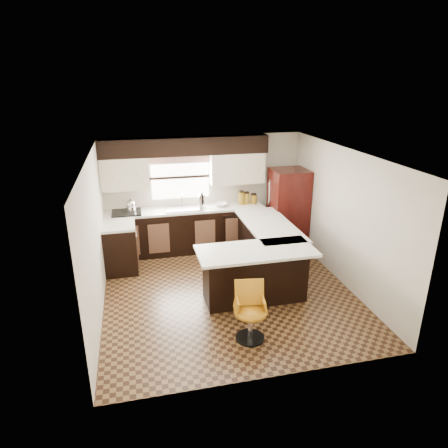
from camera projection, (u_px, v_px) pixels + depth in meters
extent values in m
plane|color=#49301A|center=(228.00, 291.00, 6.99)|extent=(4.40, 4.40, 0.00)
plane|color=silver|center=(228.00, 154.00, 6.16)|extent=(4.40, 4.40, 0.00)
plane|color=beige|center=(204.00, 192.00, 8.58)|extent=(4.40, 0.00, 4.40)
plane|color=beige|center=(273.00, 293.00, 4.57)|extent=(4.40, 0.00, 4.40)
plane|color=beige|center=(95.00, 238.00, 6.13)|extent=(0.00, 4.40, 4.40)
plane|color=beige|center=(344.00, 217.00, 7.02)|extent=(0.00, 4.40, 4.40)
cube|color=black|center=(186.00, 231.00, 8.48)|extent=(3.30, 0.60, 0.90)
cube|color=black|center=(121.00, 249.00, 7.60)|extent=(0.60, 0.70, 0.90)
cube|color=silver|center=(186.00, 210.00, 8.31)|extent=(3.30, 0.60, 0.04)
cube|color=silver|center=(118.00, 225.00, 7.43)|extent=(0.60, 0.70, 0.04)
cube|color=black|center=(185.00, 146.00, 7.98)|extent=(3.40, 0.35, 0.36)
cube|color=beige|center=(125.00, 174.00, 7.90)|extent=(0.94, 0.35, 0.64)
cube|color=beige|center=(237.00, 168.00, 8.39)|extent=(1.14, 0.35, 0.64)
cube|color=white|center=(180.00, 177.00, 8.34)|extent=(1.20, 0.02, 0.90)
cube|color=#D19B93|center=(180.00, 159.00, 8.16)|extent=(1.30, 0.06, 0.18)
cube|color=#B2B2B7|center=(183.00, 208.00, 8.27)|extent=(0.75, 0.45, 0.03)
cube|color=black|center=(235.00, 232.00, 8.43)|extent=(0.58, 0.03, 0.78)
cube|color=black|center=(126.00, 212.00, 8.03)|extent=(0.58, 0.50, 0.02)
cube|color=black|center=(266.00, 249.00, 7.60)|extent=(0.60, 1.95, 0.90)
cube|color=black|center=(255.00, 275.00, 6.60)|extent=(1.65, 0.60, 0.90)
cube|color=silver|center=(269.00, 225.00, 7.44)|extent=(0.84, 1.95, 0.04)
cube|color=silver|center=(256.00, 251.00, 6.34)|extent=(1.89, 0.84, 0.04)
cube|color=#360B08|center=(288.00, 209.00, 8.53)|extent=(0.74, 0.71, 1.72)
cylinder|color=silver|center=(202.00, 201.00, 8.33)|extent=(0.15, 0.15, 0.29)
imported|color=white|center=(221.00, 205.00, 8.45)|extent=(0.33, 0.33, 0.07)
cylinder|color=olive|center=(241.00, 198.00, 8.53)|extent=(0.13, 0.13, 0.27)
cylinder|color=olive|center=(247.00, 199.00, 8.56)|extent=(0.13, 0.13, 0.24)
cylinder|color=olive|center=(254.00, 199.00, 8.60)|extent=(0.13, 0.13, 0.19)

